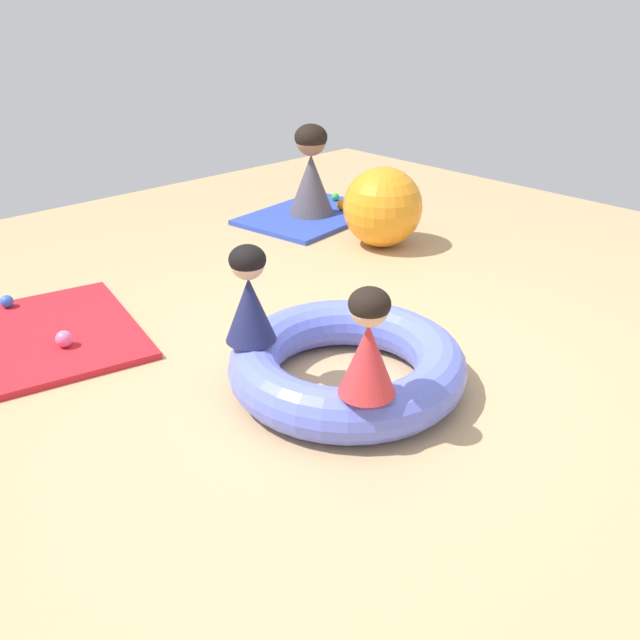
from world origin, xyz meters
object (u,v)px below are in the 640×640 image
object	(u,v)px
child_in_red	(368,344)
play_ball_blue	(7,301)
play_ball_pink	(64,339)
exercise_ball_large	(383,207)
play_ball_green	(335,197)
play_ball_teal	(366,203)
adult_seated	(311,171)
inflatable_cushion	(347,364)
child_in_navy	(249,295)
play_ball_orange	(342,205)

from	to	relation	value
child_in_red	play_ball_blue	world-z (taller)	child_in_red
play_ball_pink	exercise_ball_large	bearing A→B (deg)	-0.20
play_ball_green	exercise_ball_large	bearing A→B (deg)	-116.30
play_ball_teal	play_ball_blue	distance (m)	3.24
play_ball_blue	exercise_ball_large	size ratio (longest dim) A/B	0.13
adult_seated	play_ball_blue	distance (m)	2.76
play_ball_blue	exercise_ball_large	world-z (taller)	exercise_ball_large
inflatable_cushion	adult_seated	distance (m)	2.88
inflatable_cushion	play_ball_teal	bearing A→B (deg)	41.36
play_ball_green	play_ball_pink	world-z (taller)	play_ball_pink
inflatable_cushion	exercise_ball_large	distance (m)	2.18
play_ball_blue	exercise_ball_large	bearing A→B (deg)	-15.94
inflatable_cushion	play_ball_teal	xyz separation A→B (m)	(2.30, 2.03, -0.05)
child_in_navy	play_ball_green	xyz separation A→B (m)	(2.58, 2.03, -0.43)
exercise_ball_large	play_ball_blue	bearing A→B (deg)	164.06
child_in_navy	play_ball_pink	size ratio (longest dim) A/B	5.24
child_in_navy	play_ball_pink	xyz separation A→B (m)	(-0.56, 0.99, -0.42)
play_ball_pink	exercise_ball_large	world-z (taller)	exercise_ball_large
play_ball_green	play_ball_blue	bearing A→B (deg)	-174.70
adult_seated	exercise_ball_large	distance (m)	0.92
child_in_red	adult_seated	distance (m)	3.35
child_in_navy	play_ball_blue	distance (m)	1.88
child_in_navy	exercise_ball_large	bearing A→B (deg)	61.68
child_in_navy	play_ball_orange	world-z (taller)	child_in_navy
child_in_navy	exercise_ball_large	distance (m)	2.29
play_ball_teal	play_ball_blue	size ratio (longest dim) A/B	0.89
child_in_red	play_ball_teal	world-z (taller)	child_in_red
child_in_navy	exercise_ball_large	size ratio (longest dim) A/B	0.80
child_in_red	exercise_ball_large	world-z (taller)	child_in_red
adult_seated	play_ball_pink	size ratio (longest dim) A/B	8.20
adult_seated	play_ball_blue	world-z (taller)	adult_seated
exercise_ball_large	play_ball_teal	bearing A→B (deg)	50.68
inflatable_cushion	exercise_ball_large	world-z (taller)	exercise_ball_large
child_in_navy	play_ball_blue	xyz separation A→B (m)	(-0.59, 1.73, -0.42)
play_ball_orange	play_ball_teal	bearing A→B (deg)	-20.93
play_ball_teal	child_in_red	bearing A→B (deg)	-136.86
play_ball_teal	play_ball_pink	size ratio (longest dim) A/B	0.75
inflatable_cushion	play_ball_pink	distance (m)	1.60
play_ball_teal	child_in_navy	bearing A→B (deg)	-147.48
child_in_red	adult_seated	xyz separation A→B (m)	(2.08, 2.62, -0.08)
play_ball_orange	play_ball_pink	distance (m)	3.07
play_ball_orange	child_in_red	bearing A→B (deg)	-133.16
inflatable_cushion	play_ball_blue	world-z (taller)	inflatable_cushion
play_ball_orange	exercise_ball_large	distance (m)	0.90
child_in_navy	adult_seated	size ratio (longest dim) A/B	0.64
play_ball_green	play_ball_teal	bearing A→B (deg)	-80.05
inflatable_cushion	child_in_navy	xyz separation A→B (m)	(-0.34, 0.34, 0.37)
child_in_red	exercise_ball_large	bearing A→B (deg)	-151.75
child_in_red	play_ball_blue	size ratio (longest dim) A/B	6.16
inflatable_cushion	child_in_red	bearing A→B (deg)	-125.40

